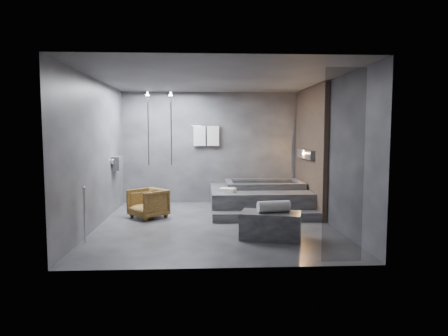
{
  "coord_description": "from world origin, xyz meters",
  "views": [
    {
      "loc": [
        -0.22,
        -7.66,
        1.82
      ],
      "look_at": [
        0.19,
        0.3,
        1.08
      ],
      "focal_mm": 32.0,
      "sensor_mm": 36.0,
      "label": 1
    }
  ],
  "objects": [
    {
      "name": "concrete_bench",
      "position": [
        0.91,
        -1.06,
        0.23
      ],
      "size": [
        1.11,
        0.8,
        0.45
      ],
      "primitive_type": "cube",
      "rotation": [
        0.0,
        0.0,
        -0.28
      ],
      "color": "#302F32",
      "rests_on": "ground"
    },
    {
      "name": "rolled_towel",
      "position": [
        0.96,
        -1.07,
        0.55
      ],
      "size": [
        0.57,
        0.28,
        0.2
      ],
      "primitive_type": "cylinder",
      "rotation": [
        0.0,
        1.57,
        0.15
      ],
      "color": "silver",
      "rests_on": "concrete_bench"
    },
    {
      "name": "tub_step",
      "position": [
        1.05,
        0.27,
        0.09
      ],
      "size": [
        2.2,
        0.36,
        0.18
      ],
      "primitive_type": "cube",
      "color": "#2F2F31",
      "rests_on": "ground"
    },
    {
      "name": "deck_towel",
      "position": [
        0.3,
        0.88,
        0.54
      ],
      "size": [
        0.4,
        0.35,
        0.09
      ],
      "primitive_type": "cube",
      "rotation": [
        0.0,
        0.0,
        -0.41
      ],
      "color": "white",
      "rests_on": "tub_deck"
    },
    {
      "name": "room",
      "position": [
        0.4,
        0.24,
        1.73
      ],
      "size": [
        5.0,
        5.04,
        2.82
      ],
      "color": "#2A2A2C",
      "rests_on": "ground"
    },
    {
      "name": "tub_deck",
      "position": [
        1.05,
        1.45,
        0.25
      ],
      "size": [
        2.2,
        2.0,
        0.5
      ],
      "primitive_type": "cube",
      "color": "#2F2F31",
      "rests_on": "ground"
    },
    {
      "name": "driftwood_chair",
      "position": [
        -1.39,
        0.68,
        0.31
      ],
      "size": [
        0.94,
        0.94,
        0.61
      ],
      "primitive_type": "imported",
      "rotation": [
        0.0,
        0.0,
        -0.83
      ],
      "color": "#3F2A0F",
      "rests_on": "ground"
    }
  ]
}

